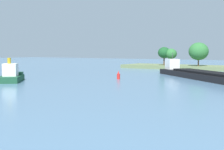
% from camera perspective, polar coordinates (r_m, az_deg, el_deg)
% --- Properties ---
extents(tugboat, '(8.96, 9.56, 5.01)m').
position_cam_1_polar(tugboat, '(69.70, -17.62, -0.09)').
color(tugboat, '#19472D').
rests_on(tugboat, ground).
extents(cargo_barge, '(34.82, 32.52, 5.95)m').
position_cam_1_polar(cargo_barge, '(73.60, 16.64, -0.08)').
color(cargo_barge, black).
rests_on(cargo_barge, ground).
extents(channel_buoy_red, '(0.70, 0.70, 1.90)m').
position_cam_1_polar(channel_buoy_red, '(71.93, 1.16, -0.12)').
color(channel_buoy_red, red).
rests_on(channel_buoy_red, ground).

